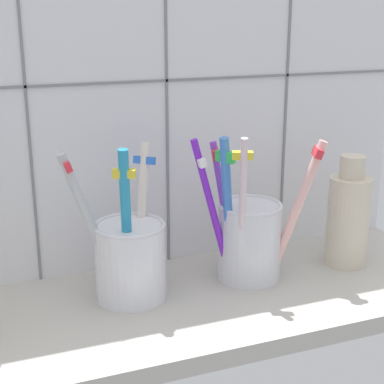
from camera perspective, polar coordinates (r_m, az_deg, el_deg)
The scene contains 5 objects.
counter_slab at distance 67.55cm, azimuth 0.83°, elevation -10.73°, with size 64.00×22.00×2.00cm, color #BCB7AD.
tile_wall_back at distance 71.63cm, azimuth -2.71°, elevation 9.06°, with size 64.00×2.20×45.00cm.
toothbrush_cup_left at distance 65.22cm, azimuth -6.02°, elevation -6.10°, with size 11.17×8.20×17.42cm.
toothbrush_cup_right at distance 69.62cm, azimuth 5.46°, elevation -4.17°, with size 15.00×8.45×17.87cm.
ceramic_vase at distance 75.51cm, azimuth 14.75°, elevation -2.34°, with size 5.15×5.15×13.86cm.
Camera 1 is at (-22.32, -55.30, 32.73)cm, focal length 55.60 mm.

